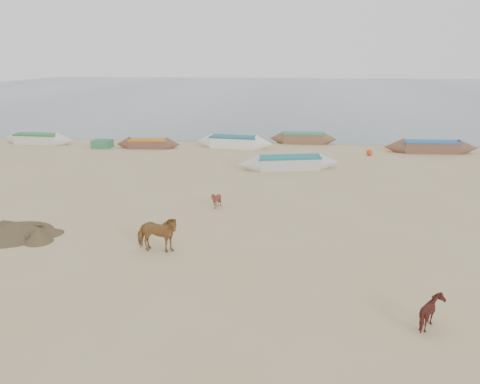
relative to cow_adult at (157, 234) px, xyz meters
name	(u,v)px	position (x,y,z in m)	size (l,w,h in m)	color
ground	(228,247)	(2.48, 0.75, -0.70)	(140.00, 140.00, 0.00)	tan
sea	(285,91)	(2.48, 82.75, -0.69)	(160.00, 160.00, 0.00)	slate
cow_adult	(157,234)	(0.00, 0.00, 0.00)	(0.75, 1.65, 1.40)	olive
calf_front	(216,200)	(1.28, 5.32, -0.29)	(0.65, 0.73, 0.81)	maroon
calf_right	(433,313)	(8.59, -4.03, -0.25)	(0.88, 0.75, 0.89)	#5D261E
near_canoe	(289,163)	(4.53, 13.72, -0.28)	(6.65, 1.28, 0.83)	beige
debris_pile	(13,229)	(-6.30, 1.06, -0.47)	(3.08, 3.08, 0.45)	brown
waterline_canoes	(273,142)	(3.19, 21.14, -0.28)	(59.71, 4.87, 0.91)	brown
beach_clutter	(317,145)	(6.57, 20.59, -0.40)	(45.69, 5.28, 0.64)	#33714D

